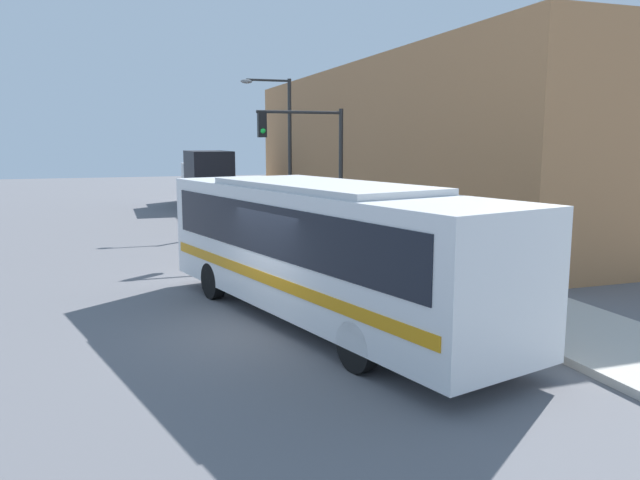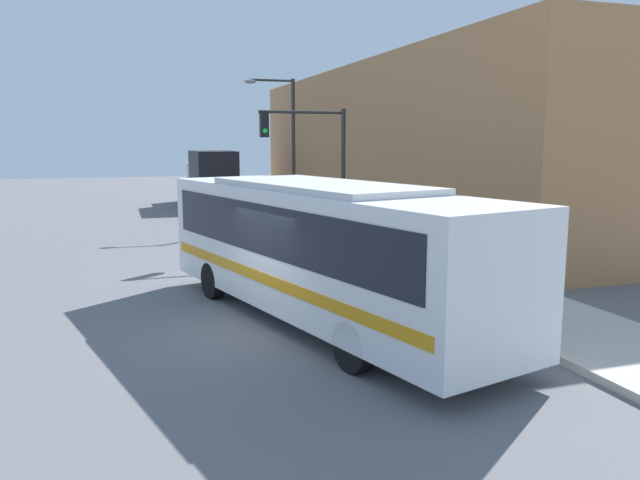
{
  "view_description": "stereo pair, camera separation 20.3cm",
  "coord_description": "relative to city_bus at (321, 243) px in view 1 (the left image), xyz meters",
  "views": [
    {
      "loc": [
        -3.05,
        -12.34,
        3.94
      ],
      "look_at": [
        2.26,
        3.23,
        1.32
      ],
      "focal_mm": 35.0,
      "sensor_mm": 36.0,
      "label": 1
    },
    {
      "loc": [
        -2.86,
        -12.4,
        3.94
      ],
      "look_at": [
        2.26,
        3.23,
        1.32
      ],
      "focal_mm": 35.0,
      "sensor_mm": 36.0,
      "label": 2
    }
  ],
  "objects": [
    {
      "name": "ground_plane",
      "position": [
        -1.26,
        -0.23,
        -1.76
      ],
      "size": [
        120.0,
        120.0,
        0.0
      ],
      "primitive_type": "plane",
      "color": "slate"
    },
    {
      "name": "sidewalk",
      "position": [
        4.74,
        19.77,
        -1.69
      ],
      "size": [
        2.99,
        70.0,
        0.15
      ],
      "color": "#B7B2A8",
      "rests_on": "ground_plane"
    },
    {
      "name": "building_facade",
      "position": [
        9.23,
        15.4,
        1.94
      ],
      "size": [
        6.0,
        29.25,
        7.4
      ],
      "color": "#B27A4C",
      "rests_on": "ground_plane"
    },
    {
      "name": "city_bus",
      "position": [
        0.0,
        0.0,
        0.0
      ],
      "size": [
        5.08,
        10.71,
        3.07
      ],
      "rotation": [
        0.0,
        0.0,
        0.25
      ],
      "color": "white",
      "rests_on": "ground_plane"
    },
    {
      "name": "delivery_truck",
      "position": [
        1.5,
        26.17,
        0.04
      ],
      "size": [
        2.33,
        7.02,
        3.35
      ],
      "color": "black",
      "rests_on": "ground_plane"
    },
    {
      "name": "fire_hydrant",
      "position": [
        3.84,
        5.04,
        -1.23
      ],
      "size": [
        0.25,
        0.34,
        0.77
      ],
      "color": "red",
      "rests_on": "sidewalk"
    },
    {
      "name": "traffic_light_pole",
      "position": [
        2.83,
        9.34,
        1.82
      ],
      "size": [
        3.28,
        0.35,
        4.97
      ],
      "color": "#2D2D2D",
      "rests_on": "sidewalk"
    },
    {
      "name": "parking_meter",
      "position": [
        3.84,
        10.74,
        -0.79
      ],
      "size": [
        0.14,
        0.14,
        1.21
      ],
      "color": "#2D2D2D",
      "rests_on": "sidewalk"
    },
    {
      "name": "street_lamp",
      "position": [
        3.76,
        16.55,
        2.39
      ],
      "size": [
        2.44,
        0.28,
        6.7
      ],
      "color": "#2D2D2D",
      "rests_on": "sidewalk"
    }
  ]
}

